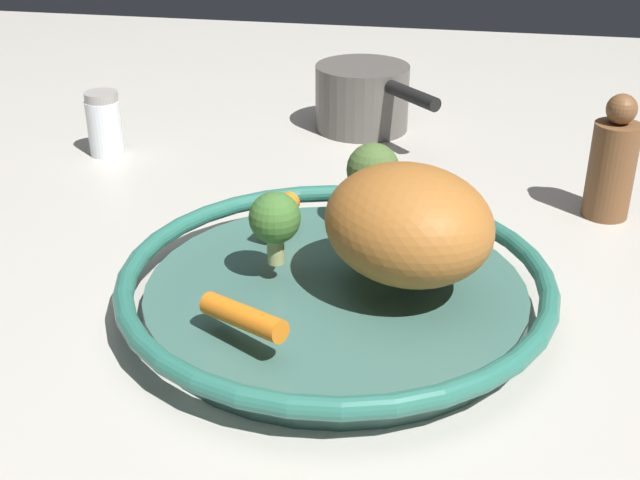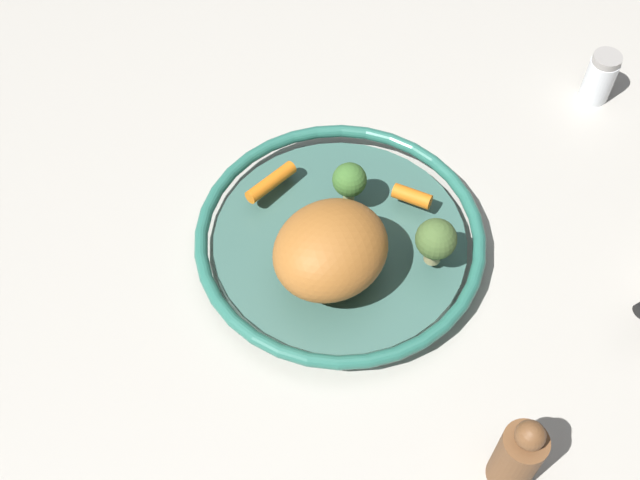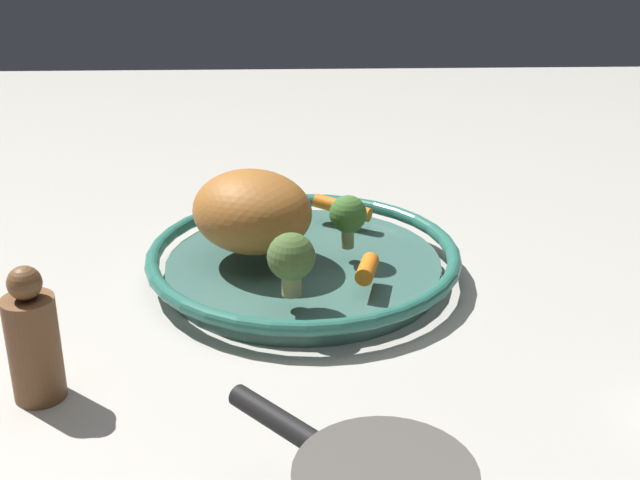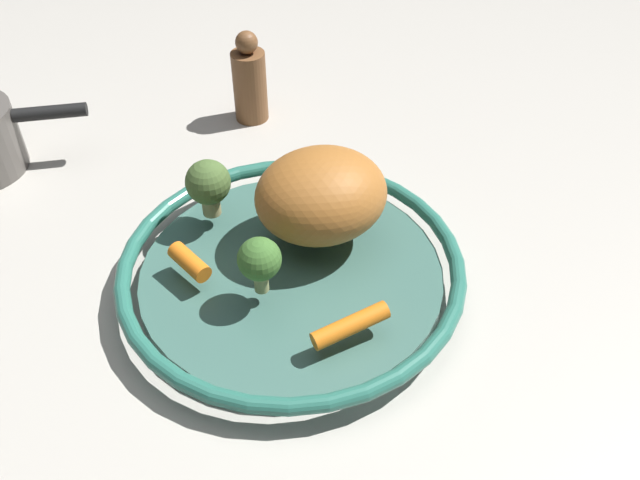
{
  "view_description": "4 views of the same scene",
  "coord_description": "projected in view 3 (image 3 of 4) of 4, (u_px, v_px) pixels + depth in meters",
  "views": [
    {
      "loc": [
        0.09,
        -0.54,
        0.34
      ],
      "look_at": [
        -0.01,
        0.01,
        0.05
      ],
      "focal_mm": 46.14,
      "sensor_mm": 36.0,
      "label": 1
    },
    {
      "loc": [
        0.52,
        0.09,
        0.8
      ],
      "look_at": [
        0.03,
        -0.02,
        0.05
      ],
      "focal_mm": 45.8,
      "sensor_mm": 36.0,
      "label": 2
    },
    {
      "loc": [
        0.01,
        0.85,
        0.42
      ],
      "look_at": [
        -0.02,
        0.01,
        0.05
      ],
      "focal_mm": 49.27,
      "sensor_mm": 36.0,
      "label": 3
    },
    {
      "loc": [
        -0.37,
        -0.27,
        0.48
      ],
      "look_at": [
        0.02,
        -0.02,
        0.06
      ],
      "focal_mm": 37.8,
      "sensor_mm": 36.0,
      "label": 4
    }
  ],
  "objects": [
    {
      "name": "ground_plane",
      "position": [
        304.0,
        278.0,
        0.94
      ],
      "size": [
        1.99,
        1.99,
        0.0
      ],
      "primitive_type": "plane",
      "color": "#B7B2A8"
    },
    {
      "name": "serving_bowl",
      "position": [
        304.0,
        262.0,
        0.93
      ],
      "size": [
        0.33,
        0.33,
        0.04
      ],
      "color": "#3D665B",
      "rests_on": "ground_plane"
    },
    {
      "name": "roast_chicken_piece",
      "position": [
        252.0,
        212.0,
        0.91
      ],
      "size": [
        0.17,
        0.17,
        0.08
      ],
      "primitive_type": "ellipsoid",
      "rotation": [
        0.0,
        0.0,
        5.67
      ],
      "color": "#A66429",
      "rests_on": "serving_bowl"
    },
    {
      "name": "baby_carrot_left",
      "position": [
        342.0,
        208.0,
        1.01
      ],
      "size": [
        0.07,
        0.05,
        0.02
      ],
      "primitive_type": "cylinder",
      "rotation": [
        1.49,
        0.0,
        1.04
      ],
      "color": "orange",
      "rests_on": "serving_bowl"
    },
    {
      "name": "baby_carrot_back",
      "position": [
        367.0,
        269.0,
        0.86
      ],
      "size": [
        0.03,
        0.05,
        0.02
      ],
      "primitive_type": "cylinder",
      "rotation": [
        1.53,
        0.0,
        2.91
      ],
      "color": "orange",
      "rests_on": "serving_bowl"
    },
    {
      "name": "broccoli_floret_mid",
      "position": [
        348.0,
        216.0,
        0.91
      ],
      "size": [
        0.04,
        0.04,
        0.06
      ],
      "color": "tan",
      "rests_on": "serving_bowl"
    },
    {
      "name": "broccoli_floret_edge",
      "position": [
        291.0,
        259.0,
        0.81
      ],
      "size": [
        0.05,
        0.05,
        0.06
      ],
      "color": "tan",
      "rests_on": "serving_bowl"
    },
    {
      "name": "pepper_mill",
      "position": [
        33.0,
        341.0,
        0.72
      ],
      "size": [
        0.04,
        0.04,
        0.12
      ],
      "color": "brown",
      "rests_on": "ground_plane"
    }
  ]
}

